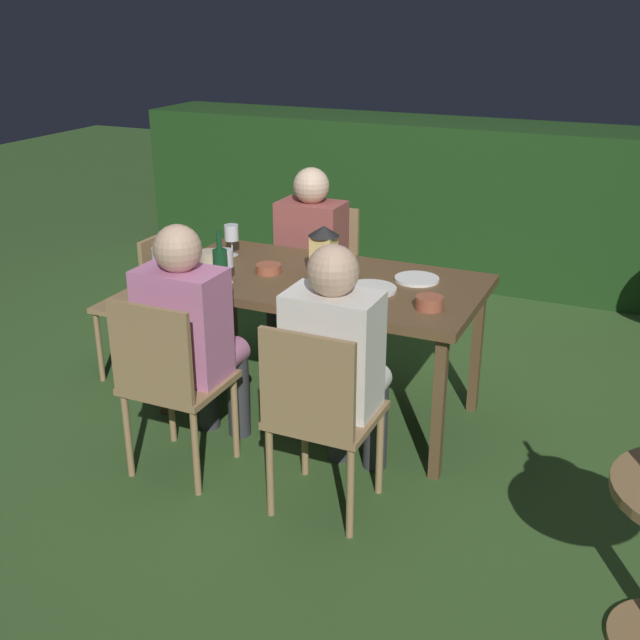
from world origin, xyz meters
TOP-DOWN VIEW (x-y plane):
  - ground_plane at (0.00, 0.00)m, footprint 16.00×16.00m
  - dining_table at (0.00, 0.00)m, footprint 1.61×0.84m
  - chair_side_left_a at (-0.36, -0.81)m, footprint 0.42×0.40m
  - person_in_pink at (-0.36, -0.62)m, footprint 0.38×0.47m
  - chair_head_near at (-1.05, 0.00)m, footprint 0.40×0.42m
  - chair_side_left_b at (0.36, -0.81)m, footprint 0.42×0.40m
  - person_in_cream at (0.36, -0.62)m, footprint 0.38×0.47m
  - chair_side_right_a at (-0.36, 0.81)m, footprint 0.42×0.40m
  - person_in_rust at (-0.36, 0.62)m, footprint 0.38×0.47m
  - lantern_centerpiece at (0.01, 0.02)m, footprint 0.15×0.15m
  - green_bottle_on_table at (-0.36, -0.35)m, footprint 0.07×0.07m
  - wine_glass_a at (-0.70, -0.35)m, footprint 0.08×0.08m
  - wine_glass_b at (0.24, -0.26)m, footprint 0.08×0.08m
  - wine_glass_c at (-0.59, 0.15)m, footprint 0.08×0.08m
  - wine_glass_d at (-0.39, -0.25)m, footprint 0.08×0.08m
  - plate_a at (0.29, -0.06)m, footprint 0.25×0.25m
  - plate_b at (0.45, 0.17)m, footprint 0.22×0.22m
  - bowl_olives at (-0.64, 0.01)m, footprint 0.12×0.12m
  - bowl_bread at (0.09, -0.22)m, footprint 0.15×0.15m
  - bowl_salad at (0.62, -0.18)m, footprint 0.12×0.12m
  - bowl_dip at (-0.27, -0.03)m, footprint 0.13×0.13m
  - hedge_backdrop at (0.00, 2.51)m, footprint 5.10×0.69m

SIDE VIEW (x-z plane):
  - ground_plane at x=0.00m, z-range 0.00..0.00m
  - chair_side_left_a at x=-0.36m, z-range 0.05..0.92m
  - chair_head_near at x=-1.05m, z-range 0.05..0.92m
  - chair_side_left_b at x=0.36m, z-range 0.05..0.92m
  - chair_side_right_a at x=-0.36m, z-range 0.05..0.92m
  - hedge_backdrop at x=0.00m, z-range 0.00..1.19m
  - person_in_pink at x=-0.36m, z-range 0.06..1.21m
  - person_in_cream at x=0.36m, z-range 0.06..1.21m
  - person_in_rust at x=-0.36m, z-range 0.06..1.21m
  - dining_table at x=0.00m, z-range 0.31..1.06m
  - plate_a at x=0.29m, z-range 0.75..0.76m
  - plate_b at x=0.45m, z-range 0.75..0.76m
  - bowl_dip at x=-0.27m, z-range 0.75..0.79m
  - bowl_bread at x=0.09m, z-range 0.75..0.79m
  - bowl_olives at x=-0.64m, z-range 0.75..0.81m
  - bowl_salad at x=0.62m, z-range 0.75..0.81m
  - green_bottle_on_table at x=-0.36m, z-range 0.71..1.00m
  - wine_glass_a at x=-0.70m, z-range 0.78..0.95m
  - wine_glass_b at x=0.24m, z-range 0.78..0.95m
  - wine_glass_c at x=-0.59m, z-range 0.78..0.95m
  - wine_glass_d at x=-0.39m, z-range 0.78..0.95m
  - lantern_centerpiece at x=0.01m, z-range 0.76..1.03m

